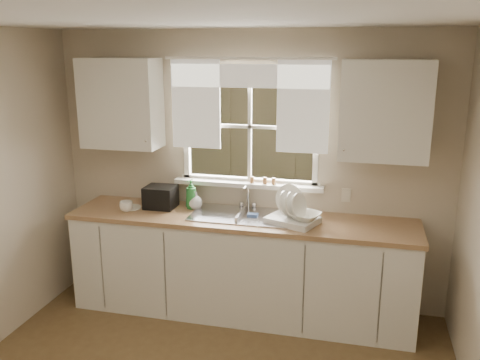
% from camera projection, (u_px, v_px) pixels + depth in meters
% --- Properties ---
extents(room_walls, '(3.62, 4.02, 2.50)m').
position_uv_depth(room_walls, '(163.00, 262.00, 2.70)').
color(room_walls, beige).
rests_on(room_walls, ground).
extents(ceiling, '(3.60, 4.00, 0.02)m').
position_uv_depth(ceiling, '(158.00, 14.00, 2.44)').
color(ceiling, silver).
rests_on(ceiling, room_walls).
extents(window, '(1.38, 0.16, 1.06)m').
position_uv_depth(window, '(249.00, 145.00, 4.57)').
color(window, white).
rests_on(window, room_walls).
extents(curtains, '(1.50, 0.03, 0.81)m').
position_uv_depth(curtains, '(248.00, 96.00, 4.41)').
color(curtains, white).
rests_on(curtains, room_walls).
extents(base_cabinets, '(3.00, 0.62, 0.87)m').
position_uv_depth(base_cabinets, '(241.00, 267.00, 4.54)').
color(base_cabinets, white).
rests_on(base_cabinets, ground).
extents(countertop, '(3.04, 0.65, 0.04)m').
position_uv_depth(countertop, '(241.00, 219.00, 4.42)').
color(countertop, '#A07750').
rests_on(countertop, base_cabinets).
extents(upper_cabinet_left, '(0.70, 0.33, 0.80)m').
position_uv_depth(upper_cabinet_left, '(121.00, 103.00, 4.58)').
color(upper_cabinet_left, white).
rests_on(upper_cabinet_left, room_walls).
extents(upper_cabinet_right, '(0.70, 0.33, 0.80)m').
position_uv_depth(upper_cabinet_right, '(385.00, 111.00, 4.05)').
color(upper_cabinet_right, white).
rests_on(upper_cabinet_right, room_walls).
extents(wall_outlet, '(0.08, 0.01, 0.12)m').
position_uv_depth(wall_outlet, '(346.00, 195.00, 4.46)').
color(wall_outlet, beige).
rests_on(wall_outlet, room_walls).
extents(sill_jars, '(0.24, 0.04, 0.06)m').
position_uv_depth(sill_jars, '(263.00, 181.00, 4.56)').
color(sill_jars, brown).
rests_on(sill_jars, window).
extents(sink, '(0.88, 0.52, 0.40)m').
position_uv_depth(sink, '(242.00, 223.00, 4.47)').
color(sink, '#B7B7BC').
rests_on(sink, countertop).
extents(dish_rack, '(0.48, 0.42, 0.30)m').
position_uv_depth(dish_rack, '(292.00, 215.00, 4.25)').
color(dish_rack, white).
rests_on(dish_rack, countertop).
extents(bowl, '(0.32, 0.32, 0.06)m').
position_uv_depth(bowl, '(305.00, 216.00, 4.18)').
color(bowl, white).
rests_on(bowl, dish_rack).
extents(soap_bottle_a, '(0.13, 0.13, 0.27)m').
position_uv_depth(soap_bottle_a, '(191.00, 194.00, 4.62)').
color(soap_bottle_a, '#2A8035').
rests_on(soap_bottle_a, countertop).
extents(soap_bottle_b, '(0.09, 0.09, 0.17)m').
position_uv_depth(soap_bottle_b, '(154.00, 196.00, 4.73)').
color(soap_bottle_b, blue).
rests_on(soap_bottle_b, countertop).
extents(soap_bottle_c, '(0.16, 0.16, 0.17)m').
position_uv_depth(soap_bottle_c, '(195.00, 200.00, 4.62)').
color(soap_bottle_c, '#EFEAC5').
rests_on(soap_bottle_c, countertop).
extents(saucer, '(0.19, 0.19, 0.01)m').
position_uv_depth(saucer, '(131.00, 207.00, 4.66)').
color(saucer, white).
rests_on(saucer, countertop).
extents(cup, '(0.15, 0.15, 0.10)m').
position_uv_depth(cup, '(126.00, 206.00, 4.55)').
color(cup, white).
rests_on(cup, countertop).
extents(black_appliance, '(0.27, 0.24, 0.20)m').
position_uv_depth(black_appliance, '(161.00, 197.00, 4.66)').
color(black_appliance, black).
rests_on(black_appliance, countertop).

